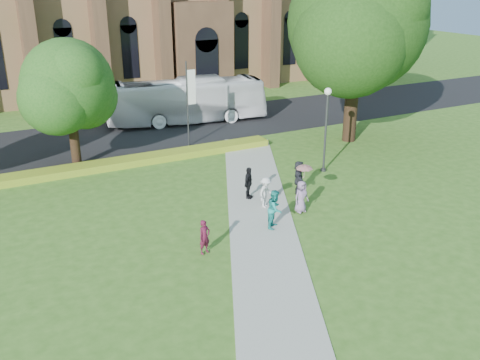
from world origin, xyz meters
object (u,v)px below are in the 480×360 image
streetlamp (326,120)px  large_tree (357,23)px  pedestrian_0 (205,237)px  tour_coach (186,101)px

streetlamp → large_tree: (5.50, 4.50, 5.07)m
streetlamp → pedestrian_0: 12.79m
large_tree → tour_coach: 14.94m
streetlamp → large_tree: 8.73m
pedestrian_0 → large_tree: bearing=16.8°
streetlamp → large_tree: large_tree is taller
streetlamp → tour_coach: 15.16m
large_tree → tour_coach: size_ratio=1.02×
streetlamp → tour_coach: (-3.19, 14.75, -1.47)m
tour_coach → pedestrian_0: (-7.68, -21.01, -1.00)m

